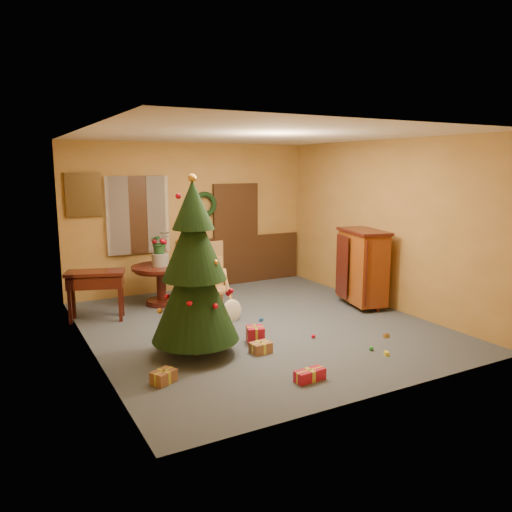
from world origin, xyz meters
TOP-DOWN VIEW (x-y plane):
  - room_envelope at (0.21, 2.70)m, footprint 5.50×5.50m
  - dining_table at (-0.95, 1.88)m, footprint 1.03×1.03m
  - urn at (-0.95, 1.88)m, footprint 0.30×0.30m
  - centerpiece_plant at (-0.95, 1.88)m, footprint 0.36×0.31m
  - chair_near at (-0.37, 0.82)m, footprint 0.43×0.43m
  - chair_far at (0.14, 2.21)m, footprint 0.49×0.49m
  - guitar at (-0.27, 0.40)m, footprint 0.38×0.54m
  - plant_stand at (-0.52, 1.76)m, footprint 0.34×0.34m
  - stand_plant at (-0.52, 1.76)m, footprint 0.28×0.25m
  - christmas_tree at (-1.31, -0.67)m, footprint 1.14×1.14m
  - writing_desk at (-2.15, 1.49)m, footprint 1.00×0.71m
  - sideboard at (2.15, 0.10)m, footprint 0.78×1.16m
  - gift_a at (-0.53, -1.04)m, footprint 0.28×0.22m
  - gift_b at (-0.42, -0.68)m, footprint 0.30×0.30m
  - gift_c at (-1.96, -1.33)m, footprint 0.33×0.29m
  - gift_d at (-0.46, -2.08)m, footprint 0.38×0.18m
  - toy_a at (0.14, 0.16)m, footprint 0.09×0.09m
  - toy_b at (0.81, -1.69)m, footprint 0.06×0.06m
  - toy_c at (0.88, -1.91)m, footprint 0.08×0.09m
  - toy_d at (0.41, -0.91)m, footprint 0.06×0.06m
  - toy_e at (1.36, -1.39)m, footprint 0.08×0.05m

SIDE VIEW (x-z plane):
  - toy_a at x=0.14m, z-range 0.00..0.05m
  - toy_c at x=0.88m, z-range 0.00..0.05m
  - toy_e at x=1.36m, z-range 0.00..0.05m
  - toy_b at x=0.81m, z-range 0.00..0.06m
  - toy_d at x=0.41m, z-range 0.00..0.06m
  - gift_d at x=-0.46m, z-range 0.00..0.13m
  - gift_a at x=-0.53m, z-range 0.00..0.14m
  - gift_c at x=-1.96m, z-range 0.00..0.15m
  - gift_b at x=-0.42m, z-range 0.00..0.24m
  - guitar at x=-0.27m, z-range 0.01..0.80m
  - dining_table at x=-0.95m, z-range 0.14..0.85m
  - chair_near at x=-0.37m, z-range 0.03..0.99m
  - plant_stand at x=-0.52m, z-range 0.11..0.99m
  - chair_far at x=0.14m, z-range 0.04..1.08m
  - writing_desk at x=-2.15m, z-range 0.20..1.01m
  - sideboard at x=2.15m, z-range 0.05..1.41m
  - urn at x=-0.95m, z-range 0.71..0.93m
  - stand_plant at x=-0.52m, z-range 0.88..1.32m
  - room_envelope at x=0.21m, z-range -1.63..3.87m
  - christmas_tree at x=-1.31m, z-range -0.06..2.30m
  - centerpiece_plant at x=-0.95m, z-range 0.93..1.33m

